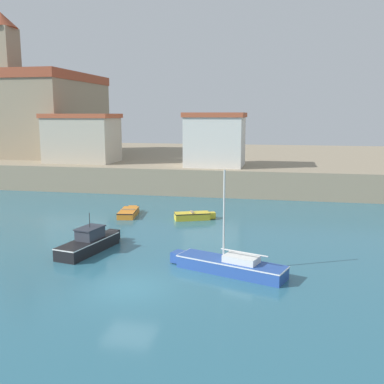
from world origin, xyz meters
The scene contains 9 objects.
ground_plane centered at (0.00, 0.00, 0.00)m, with size 200.00×200.00×0.00m, color #2D667A.
quay_seawall centered at (0.00, 44.57, 1.39)m, with size 120.00×40.00×2.78m, color gray.
motorboat_black_1 centered at (-4.35, 5.26, 0.55)m, with size 2.42×5.55×2.41m.
dinghy_yellow_2 centered at (0.32, 14.82, 0.32)m, with size 3.39×2.09×0.66m.
sailboat_blue_3 centered at (4.59, 3.12, 0.44)m, with size 6.65×3.43×5.54m.
dinghy_orange_4 centered at (-5.27, 15.11, 0.28)m, with size 1.75×3.78×0.60m.
church centered at (-24.70, 38.71, 8.89)m, with size 12.55×17.97×18.91m.
harbor_shed_near_wharf centered at (0.00, 28.67, 5.69)m, with size 6.39×5.62×5.77m.
harbor_shed_mid_row centered at (-16.00, 29.75, 5.63)m, with size 8.23×5.62×5.66m.
Camera 1 is at (7.14, -19.80, 8.40)m, focal length 42.00 mm.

